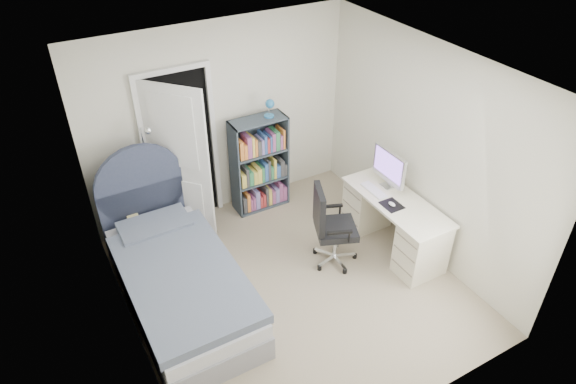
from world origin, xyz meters
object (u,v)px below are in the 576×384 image
nightstand (140,230)px  bookcase (260,167)px  floor_lamp (155,195)px  desk (393,221)px  office_chair (329,223)px  bed (178,277)px

nightstand → bookcase: bookcase is taller
floor_lamp → bookcase: bearing=-0.5°
desk → floor_lamp: bearing=146.9°
floor_lamp → bookcase: (1.40, -0.01, -0.04)m
office_chair → bookcase: bearing=96.8°
bed → desk: bed is taller
nightstand → bookcase: size_ratio=0.36×
floor_lamp → desk: (2.38, -1.55, -0.25)m
floor_lamp → desk: bearing=-33.1°
bed → office_chair: (1.72, -0.28, 0.24)m
nightstand → desk: desk is taller
floor_lamp → nightstand: bearing=-143.7°
bookcase → office_chair: size_ratio=1.50×
office_chair → desk: bearing=-10.8°
bed → bookcase: (1.55, 1.11, 0.28)m
bed → bookcase: bearing=35.5°
bed → nightstand: bearing=98.7°
floor_lamp → office_chair: bearing=-41.8°
bed → office_chair: size_ratio=2.23×
bookcase → office_chair: (0.17, -1.39, -0.03)m
nightstand → desk: 2.99m
bed → floor_lamp: floor_lamp is taller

